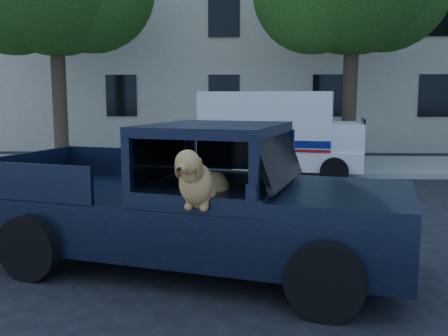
# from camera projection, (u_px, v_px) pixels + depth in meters

# --- Properties ---
(ground) EXTENTS (120.00, 120.00, 0.00)m
(ground) POSITION_uv_depth(u_px,v_px,m) (101.00, 270.00, 6.24)
(ground) COLOR black
(ground) RESTS_ON ground
(far_sidewalk) EXTENTS (60.00, 4.00, 0.15)m
(far_sidewalk) POSITION_uv_depth(u_px,v_px,m) (186.00, 165.00, 15.33)
(far_sidewalk) COLOR gray
(far_sidewalk) RESTS_ON ground
(lane_stripes) EXTENTS (21.60, 0.14, 0.01)m
(lane_stripes) POSITION_uv_depth(u_px,v_px,m) (255.00, 210.00, 9.52)
(lane_stripes) COLOR silver
(lane_stripes) RESTS_ON ground
(building_main) EXTENTS (26.00, 6.00, 9.00)m
(building_main) POSITION_uv_depth(u_px,v_px,m) (272.00, 43.00, 21.81)
(building_main) COLOR beige
(building_main) RESTS_ON ground
(pickup_truck) EXTENTS (5.43, 3.33, 1.82)m
(pickup_truck) POSITION_uv_depth(u_px,v_px,m) (191.00, 220.00, 6.25)
(pickup_truck) COLOR black
(pickup_truck) RESTS_ON ground
(mail_truck) EXTENTS (4.46, 2.78, 2.28)m
(mail_truck) POSITION_uv_depth(u_px,v_px,m) (278.00, 140.00, 13.30)
(mail_truck) COLOR silver
(mail_truck) RESTS_ON ground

